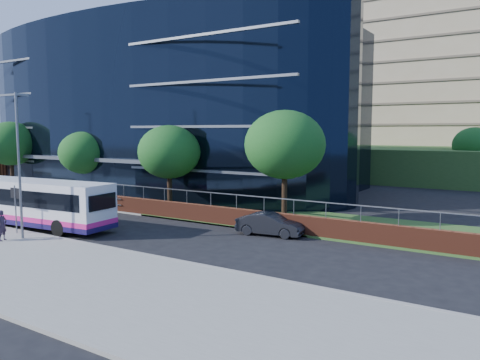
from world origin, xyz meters
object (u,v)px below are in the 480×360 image
Objects in this scene: street_sign at (15,199)px; tree_far_c at (169,152)px; tree_far_a at (11,144)px; tree_dist_e at (474,145)px; city_bus at (37,203)px; tree_far_d at (285,145)px; brick_pavilion at (4,167)px; streetlight_east at (19,161)px; tree_far_b at (84,153)px; parked_car at (270,224)px; pedestrian at (2,225)px.

street_sign is 11.14m from tree_far_c.
tree_dist_e is (37.00, 31.00, -0.33)m from tree_far_a.
tree_far_a is 0.62× the size of city_bus.
tree_far_a is 0.94× the size of tree_far_d.
brick_pavilion is 1.08× the size of streetlight_east.
street_sign is 0.25× the size of city_bus.
city_bus is at bearing -111.51° from tree_far_c.
tree_far_b is (10.00, 0.50, -0.65)m from tree_far_a.
tree_far_c is (10.00, -0.50, 0.33)m from tree_far_b.
tree_far_c is at bearing -8.82° from brick_pavilion.
tree_far_a is at bearing 77.92° from parked_car.
tree_far_c is 0.58× the size of city_bus.
tree_far_d reaches higher than brick_pavilion.
tree_far_c is 11.22m from streetlight_east.
streetlight_east is (28.00, -15.67, 2.50)m from brick_pavilion.
tree_far_d reaches higher than tree_far_c.
city_bus is at bearing -27.37° from tree_far_a.
city_bus is (-0.89, 1.99, -0.56)m from street_sign.
tree_far_a is at bearing 180.00° from tree_far_c.
tree_far_a is 18.99m from city_bus.
tree_far_d reaches higher than tree_dist_e.
tree_dist_e reaches higher than brick_pavilion.
tree_far_c reaches higher than tree_far_b.
tree_far_b is at bearing 120.83° from city_bus.
streetlight_east reaches higher than city_bus.
tree_dist_e reaches higher than street_sign.
tree_far_a is at bearing -178.03° from tree_far_d.
parked_car is 2.39× the size of pedestrian.
streetlight_east is (19.00, -11.17, -0.42)m from tree_far_a.
city_bus is (-12.39, -9.60, -3.60)m from tree_far_d.
streetlight_east is 14.40m from parked_car.
brick_pavilion reaches higher than city_bus.
street_sign is 0.43× the size of tree_dist_e.
city_bus is at bearing -142.23° from tree_far_d.
tree_dist_e is (8.00, 30.00, -0.65)m from tree_far_d.
street_sign is 0.40× the size of tree_far_a.
tree_dist_e is at bearing 64.88° from street_sign.
tree_dist_e is at bearing 66.89° from streetlight_east.
tree_dist_e is 0.81× the size of streetlight_east.
street_sign is (26.50, -15.09, 0.21)m from brick_pavilion.
brick_pavilion is at bearing -150.05° from tree_dist_e.
tree_dist_e is 34.53m from parked_car.
brick_pavilion is 32.19m from streetlight_east.
brick_pavilion is 53.15m from tree_dist_e.
tree_far_c is 0.81× the size of streetlight_east.
tree_far_c is 3.90× the size of pedestrian.
tree_far_b is at bearing 127.63° from streetlight_east.
tree_far_d is at bearing 7.19° from parked_car.
tree_far_c is 0.87× the size of tree_far_d.
city_bus is 14.63m from parked_car.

